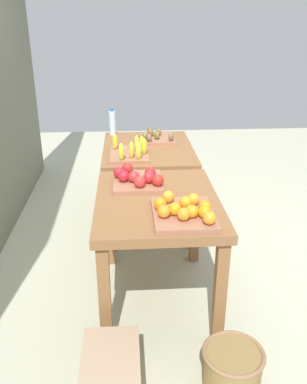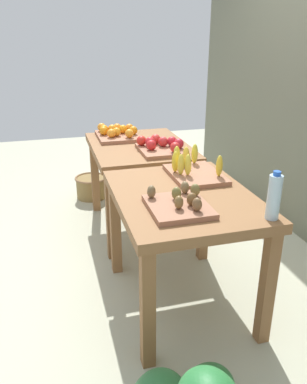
% 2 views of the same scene
% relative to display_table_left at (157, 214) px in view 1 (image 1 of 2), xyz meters
% --- Properties ---
extents(ground_plane, '(8.00, 8.00, 0.00)m').
position_rel_display_table_left_xyz_m(ground_plane, '(0.56, 0.00, -0.66)').
color(ground_plane, '#B5B69B').
extents(display_table_left, '(1.04, 0.80, 0.78)m').
position_rel_display_table_left_xyz_m(display_table_left, '(0.00, 0.00, 0.00)').
color(display_table_left, brown).
rests_on(display_table_left, ground_plane).
extents(display_table_right, '(1.04, 0.80, 0.78)m').
position_rel_display_table_left_xyz_m(display_table_right, '(1.12, 0.00, 0.00)').
color(display_table_right, brown).
rests_on(display_table_right, ground_plane).
extents(orange_bin, '(0.44, 0.36, 0.11)m').
position_rel_display_table_left_xyz_m(orange_bin, '(-0.28, -0.14, 0.16)').
color(orange_bin, '#9C664A').
rests_on(orange_bin, display_table_left).
extents(apple_bin, '(0.40, 0.37, 0.11)m').
position_rel_display_table_left_xyz_m(apple_bin, '(0.25, 0.12, 0.16)').
color(apple_bin, '#9C664A').
rests_on(apple_bin, display_table_left).
extents(banana_crate, '(0.44, 0.32, 0.17)m').
position_rel_display_table_left_xyz_m(banana_crate, '(0.85, 0.16, 0.16)').
color(banana_crate, '#9C664A').
rests_on(banana_crate, display_table_right).
extents(kiwi_bin, '(0.36, 0.32, 0.10)m').
position_rel_display_table_left_xyz_m(kiwi_bin, '(1.31, -0.09, 0.14)').
color(kiwi_bin, '#9C664A').
rests_on(kiwi_bin, display_table_right).
extents(water_bottle, '(0.07, 0.07, 0.26)m').
position_rel_display_table_left_xyz_m(water_bottle, '(1.56, 0.33, 0.24)').
color(water_bottle, silver).
rests_on(water_bottle, display_table_right).
extents(watermelon_pile, '(0.65, 0.63, 0.52)m').
position_rel_display_table_left_xyz_m(watermelon_pile, '(2.07, -0.28, -0.47)').
color(watermelon_pile, '#276F3A').
rests_on(watermelon_pile, ground_plane).
extents(wicker_basket, '(0.34, 0.34, 0.23)m').
position_rel_display_table_left_xyz_m(wicker_basket, '(-0.80, -0.35, -0.54)').
color(wicker_basket, olive).
rests_on(wicker_basket, ground_plane).
extents(cardboard_produce_box, '(0.40, 0.30, 0.28)m').
position_rel_display_table_left_xyz_m(cardboard_produce_box, '(-0.81, 0.30, -0.52)').
color(cardboard_produce_box, tan).
rests_on(cardboard_produce_box, ground_plane).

